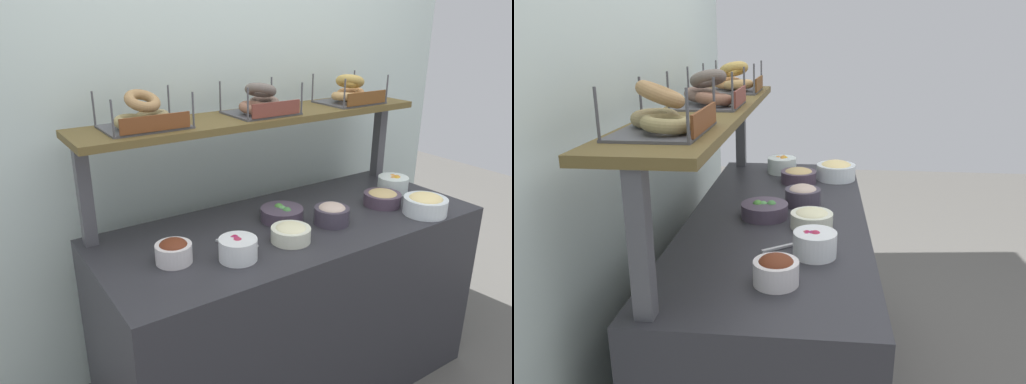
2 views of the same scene
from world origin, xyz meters
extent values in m
plane|color=#595651|center=(0.00, 0.00, 0.00)|extent=(8.00, 8.00, 0.00)
cube|color=silver|center=(0.00, 0.55, 1.20)|extent=(2.90, 0.06, 2.40)
cube|color=#2D2D33|center=(0.00, 0.00, 0.42)|extent=(1.70, 0.70, 0.85)
cube|color=#4C4C51|center=(-0.79, 0.27, 1.05)|extent=(0.05, 0.05, 0.40)
cube|color=#4C4C51|center=(0.79, 0.27, 1.05)|extent=(0.05, 0.05, 0.40)
cube|color=brown|center=(0.00, 0.27, 1.26)|extent=(1.66, 0.32, 0.03)
cylinder|color=white|center=(0.66, 0.03, 0.89)|extent=(0.15, 0.15, 0.08)
sphere|color=#F99E42|center=(0.68, 0.06, 0.92)|extent=(0.03, 0.03, 0.03)
sphere|color=#ED9B45|center=(0.67, 0.03, 0.92)|extent=(0.04, 0.04, 0.04)
sphere|color=gold|center=(0.65, 0.03, 0.92)|extent=(0.03, 0.03, 0.03)
sphere|color=gold|center=(0.66, 0.02, 0.92)|extent=(0.04, 0.04, 0.04)
cylinder|color=#413A49|center=(0.13, -0.09, 0.89)|extent=(0.15, 0.15, 0.07)
ellipsoid|color=beige|center=(0.13, -0.09, 0.92)|extent=(0.12, 0.12, 0.05)
cylinder|color=silver|center=(-0.58, -0.04, 0.89)|extent=(0.13, 0.13, 0.07)
ellipsoid|color=#622B18|center=(-0.58, -0.04, 0.92)|extent=(0.10, 0.10, 0.05)
cylinder|color=#4D3C4D|center=(0.48, -0.06, 0.88)|extent=(0.17, 0.17, 0.06)
ellipsoid|color=tan|center=(0.48, -0.06, 0.90)|extent=(0.14, 0.14, 0.04)
cylinder|color=silver|center=(-0.12, -0.14, 0.88)|extent=(0.16, 0.16, 0.06)
ellipsoid|color=beige|center=(-0.12, -0.14, 0.90)|extent=(0.12, 0.12, 0.04)
cylinder|color=white|center=(0.56, -0.24, 0.89)|extent=(0.19, 0.19, 0.08)
ellipsoid|color=#F9DE91|center=(0.56, -0.24, 0.92)|extent=(0.15, 0.15, 0.05)
cylinder|color=#4A3D4F|center=(-0.02, 0.05, 0.88)|extent=(0.19, 0.19, 0.06)
sphere|color=#498946|center=(-0.02, 0.02, 0.90)|extent=(0.04, 0.04, 0.04)
sphere|color=#4D8E3B|center=(-0.02, 0.08, 0.90)|extent=(0.04, 0.04, 0.04)
sphere|color=#61AD5E|center=(-0.02, 0.06, 0.90)|extent=(0.03, 0.03, 0.03)
cylinder|color=white|center=(-0.37, -0.15, 0.89)|extent=(0.14, 0.14, 0.08)
sphere|color=#AD2A48|center=(-0.37, -0.15, 0.92)|extent=(0.04, 0.04, 0.04)
sphere|color=#A13F44|center=(-0.37, -0.12, 0.92)|extent=(0.03, 0.03, 0.03)
sphere|color=#AA1E48|center=(-0.37, -0.13, 0.92)|extent=(0.03, 0.03, 0.03)
sphere|color=#A82A5F|center=(-0.37, -0.14, 0.92)|extent=(0.03, 0.03, 0.03)
sphere|color=#A52651|center=(-0.38, -0.13, 0.92)|extent=(0.03, 0.03, 0.03)
cube|color=#B7B7BC|center=(-0.33, -0.04, 0.86)|extent=(0.09, 0.12, 0.01)
ellipsoid|color=#B7B7BC|center=(-0.28, -0.11, 0.86)|extent=(0.04, 0.03, 0.01)
cube|color=#4C4C51|center=(-0.53, 0.28, 1.28)|extent=(0.32, 0.24, 0.01)
cylinder|color=#4C4C51|center=(-0.69, 0.16, 1.35)|extent=(0.01, 0.01, 0.14)
cylinder|color=#4C4C51|center=(-0.37, 0.16, 1.35)|extent=(0.01, 0.01, 0.14)
cylinder|color=#4C4C51|center=(-0.69, 0.39, 1.35)|extent=(0.01, 0.01, 0.14)
cylinder|color=#4C4C51|center=(-0.37, 0.39, 1.35)|extent=(0.01, 0.01, 0.14)
cube|color=brown|center=(-0.53, 0.16, 1.32)|extent=(0.28, 0.01, 0.06)
torus|color=#988856|center=(-0.59, 0.25, 1.31)|extent=(0.19, 0.19, 0.05)
torus|color=#8F7D52|center=(-0.48, 0.32, 1.31)|extent=(0.15, 0.15, 0.05)
torus|color=#A37C4D|center=(-0.53, 0.28, 1.39)|extent=(0.18, 0.18, 0.09)
cube|color=#4C4C51|center=(0.01, 0.26, 1.28)|extent=(0.29, 0.24, 0.01)
cylinder|color=#4C4C51|center=(-0.13, 0.15, 1.35)|extent=(0.01, 0.01, 0.14)
cylinder|color=#4C4C51|center=(0.15, 0.15, 1.35)|extent=(0.01, 0.01, 0.14)
cylinder|color=#4C4C51|center=(-0.13, 0.38, 1.35)|extent=(0.01, 0.01, 0.14)
cylinder|color=#4C4C51|center=(0.15, 0.38, 1.35)|extent=(0.01, 0.01, 0.14)
cube|color=brown|center=(0.01, 0.14, 1.32)|extent=(0.24, 0.01, 0.06)
torus|color=brown|center=(-0.04, 0.23, 1.32)|extent=(0.20, 0.20, 0.06)
torus|color=#765D50|center=(0.05, 0.30, 1.32)|extent=(0.20, 0.20, 0.06)
torus|color=#6C6159|center=(0.01, 0.26, 1.38)|extent=(0.20, 0.20, 0.09)
cube|color=#4C4C51|center=(0.53, 0.26, 1.28)|extent=(0.29, 0.24, 0.01)
cylinder|color=#4C4C51|center=(0.39, 0.14, 1.35)|extent=(0.01, 0.01, 0.14)
cylinder|color=#4C4C51|center=(0.67, 0.14, 1.35)|extent=(0.01, 0.01, 0.14)
cylinder|color=#4C4C51|center=(0.39, 0.37, 1.35)|extent=(0.01, 0.01, 0.14)
cylinder|color=#4C4C51|center=(0.67, 0.37, 1.35)|extent=(0.01, 0.01, 0.14)
cube|color=brown|center=(0.53, 0.14, 1.32)|extent=(0.25, 0.01, 0.06)
torus|color=tan|center=(0.48, 0.23, 1.32)|extent=(0.19, 0.19, 0.06)
torus|color=tan|center=(0.57, 0.29, 1.32)|extent=(0.19, 0.19, 0.06)
torus|color=tan|center=(0.53, 0.26, 1.39)|extent=(0.20, 0.20, 0.09)
camera|label=1|loc=(-1.19, -1.52, 1.70)|focal=34.16mm
camera|label=2|loc=(-1.88, -0.16, 1.54)|focal=35.16mm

